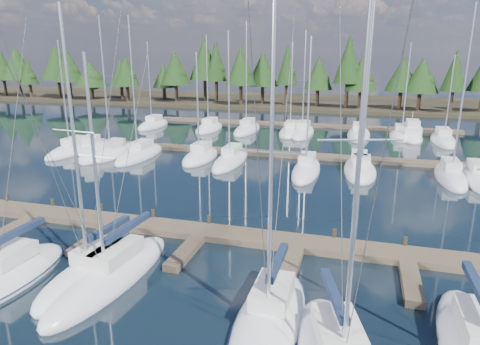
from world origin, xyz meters
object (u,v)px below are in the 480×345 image
(front_sailboat_4, at_px, (270,318))
(motor_yacht_left, at_px, (93,153))
(motor_yacht_right, at_px, (411,135))
(front_sailboat_3, at_px, (112,275))
(main_dock, at_px, (200,236))
(front_sailboat_1, at_px, (6,277))
(front_sailboat_2, at_px, (95,273))

(front_sailboat_4, xyz_separation_m, motor_yacht_left, (-24.78, 23.90, 0.15))
(front_sailboat_4, distance_m, motor_yacht_right, 45.26)
(front_sailboat_3, xyz_separation_m, motor_yacht_right, (18.11, 42.82, 0.18))
(motor_yacht_right, bearing_deg, motor_yacht_left, -149.47)
(main_dock, xyz_separation_m, motor_yacht_right, (15.61, 37.01, 0.26))
(motor_yacht_left, relative_size, motor_yacht_right, 0.98)
(front_sailboat_1, distance_m, front_sailboat_2, 4.37)
(motor_yacht_left, distance_m, motor_yacht_right, 40.00)
(front_sailboat_1, bearing_deg, main_dock, 44.43)
(motor_yacht_left, bearing_deg, front_sailboat_3, -54.01)
(front_sailboat_2, bearing_deg, front_sailboat_1, -159.77)
(front_sailboat_4, relative_size, motor_yacht_left, 1.71)
(front_sailboat_2, distance_m, motor_yacht_left, 27.33)
(front_sailboat_3, bearing_deg, front_sailboat_4, -9.36)
(front_sailboat_2, height_order, motor_yacht_left, front_sailboat_2)
(front_sailboat_4, xyz_separation_m, motor_yacht_right, (9.68, 44.21, 0.18))
(main_dock, distance_m, front_sailboat_1, 10.58)
(front_sailboat_1, relative_size, front_sailboat_2, 0.97)
(front_sailboat_2, relative_size, motor_yacht_right, 1.69)
(front_sailboat_1, relative_size, motor_yacht_right, 1.65)
(main_dock, height_order, front_sailboat_2, front_sailboat_2)
(front_sailboat_2, height_order, front_sailboat_3, front_sailboat_2)
(main_dock, height_order, front_sailboat_4, front_sailboat_4)
(front_sailboat_1, height_order, front_sailboat_4, front_sailboat_4)
(front_sailboat_2, height_order, front_sailboat_4, front_sailboat_2)
(front_sailboat_1, height_order, front_sailboat_3, front_sailboat_1)
(main_dock, height_order, motor_yacht_left, motor_yacht_left)
(front_sailboat_2, distance_m, front_sailboat_4, 9.48)
(front_sailboat_1, distance_m, motor_yacht_right, 50.10)
(front_sailboat_1, relative_size, motor_yacht_left, 1.69)
(front_sailboat_1, bearing_deg, front_sailboat_2, 20.23)
(motor_yacht_left, bearing_deg, front_sailboat_2, -55.74)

